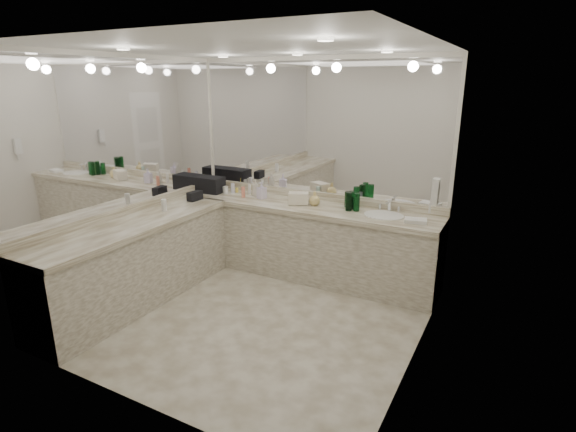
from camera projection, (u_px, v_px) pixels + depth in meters
The scene contains 39 objects.
floor at pixel (254, 316), 4.61m from camera, with size 3.20×3.20×0.00m, color beige.
ceiling at pixel (247, 47), 3.86m from camera, with size 3.20×3.20×0.00m, color white.
wall_back at pixel (317, 168), 5.50m from camera, with size 3.20×0.02×2.60m, color beige.
wall_left at pixel (129, 177), 4.95m from camera, with size 0.02×3.00×2.60m, color beige.
wall_right at pixel (423, 217), 3.51m from camera, with size 0.02×3.00×2.60m, color beige.
vanity_back_base at pixel (306, 243), 5.50m from camera, with size 3.20×0.60×0.84m, color beige.
vanity_back_top at pixel (306, 207), 5.36m from camera, with size 3.20×0.64×0.06m, color beige.
vanity_left_base at pixel (136, 265), 4.82m from camera, with size 0.60×2.40×0.84m, color beige.
vanity_left_top at pixel (132, 226), 4.69m from camera, with size 0.64×2.42×0.06m, color beige.
backsplash_back at pixel (316, 196), 5.58m from camera, with size 3.20×0.04×0.10m, color beige.
backsplash_left at pixel (133, 208), 5.05m from camera, with size 0.04×3.00×0.10m, color beige.
mirror_back at pixel (318, 128), 5.35m from camera, with size 3.12×0.01×1.55m, color white.
mirror_left at pixel (125, 134), 4.81m from camera, with size 0.01×2.92×1.55m, color white.
sink at pixel (384, 216), 4.93m from camera, with size 0.44×0.44×0.03m, color white.
faucet at pixel (390, 205), 5.09m from camera, with size 0.24×0.16×0.14m, color silver.
wall_phone at pixel (436, 191), 4.11m from camera, with size 0.06×0.10×0.24m, color white.
door at pixel (403, 268), 3.16m from camera, with size 0.02×0.82×2.10m, color white.
black_toiletry_bag at pixel (209, 184), 5.94m from camera, with size 0.37×0.23×0.21m, color black.
black_bag_spill at pixel (195, 196), 5.54m from camera, with size 0.09×0.20×0.11m, color black.
cream_cosmetic_case at pixel (298, 199), 5.36m from camera, with size 0.24×0.14×0.14m, color beige.
hand_towel at pixel (416, 221), 4.69m from camera, with size 0.23×0.15×0.04m, color white.
lotion_left at pixel (164, 205), 5.08m from camera, with size 0.06×0.06×0.14m, color white.
soap_bottle_a at pixel (255, 188), 5.75m from camera, with size 0.08×0.08×0.22m, color beige.
soap_bottle_b at pixel (262, 190), 5.62m from camera, with size 0.09×0.10×0.21m, color silver.
soap_bottle_c at pixel (315, 198), 5.32m from camera, with size 0.13×0.13×0.17m, color #E2C979.
green_bottle_0 at pixel (357, 202), 5.08m from camera, with size 0.07×0.07×0.21m, color #0B531D.
green_bottle_1 at pixel (348, 199), 5.24m from camera, with size 0.07×0.07×0.18m, color #0B531D.
green_bottle_2 at pixel (349, 201), 5.16m from camera, with size 0.06×0.06×0.20m, color #0B531D.
green_bottle_3 at pixel (349, 202), 5.09m from camera, with size 0.07×0.07×0.21m, color #0B531D.
green_bottle_4 at pixel (352, 200), 5.17m from camera, with size 0.07×0.07×0.21m, color #0B531D.
amenity_bottle_0 at pixel (250, 189), 5.85m from camera, with size 0.04×0.04×0.13m, color white.
amenity_bottle_1 at pixel (224, 189), 5.93m from camera, with size 0.06×0.06×0.08m, color white.
amenity_bottle_2 at pixel (243, 192), 5.69m from camera, with size 0.05×0.05×0.14m, color #E57F66.
amenity_bottle_3 at pixel (237, 190), 5.95m from camera, with size 0.04×0.04×0.06m, color #F2D84C.
amenity_bottle_4 at pixel (233, 188), 5.90m from camera, with size 0.05×0.05×0.13m, color silver.
amenity_bottle_5 at pixel (223, 188), 5.97m from camera, with size 0.06×0.06×0.11m, color #F2D84C.
amenity_bottle_6 at pixel (306, 197), 5.46m from camera, with size 0.05×0.05×0.12m, color silver.
amenity_bottle_7 at pixel (226, 190), 5.88m from camera, with size 0.06×0.06×0.10m, color white.
amenity_bottle_8 at pixel (352, 202), 5.22m from camera, with size 0.05×0.05×0.13m, color #3F3F4C.
Camera 1 is at (2.25, -3.46, 2.32)m, focal length 28.00 mm.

